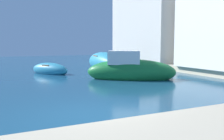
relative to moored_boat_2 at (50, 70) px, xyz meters
The scene contains 8 objects.
ground 11.31m from the moored_boat_2, 94.56° to the right, with size 80.00×80.00×0.00m, color navy.
quay_promenade 12.13m from the moored_boat_2, 73.63° to the right, with size 44.00×32.00×0.50m.
moored_boat_2 is the anchor object (origin of this frame).
moored_boat_3 6.31m from the moored_boat_2, 51.33° to the right, with size 5.55×4.31×2.09m.
moored_boat_6 5.90m from the moored_boat_2, 25.37° to the left, with size 2.39×5.93×1.84m.
waterfront_building_annex 13.27m from the moored_boat_2, 11.56° to the left, with size 7.39×8.65×9.14m.
waterfront_building_far 14.07m from the moored_boat_2, 24.31° to the left, with size 6.18×6.92×8.77m.
quayside_tree 11.36m from the moored_boat_2, ahead, with size 2.93×2.93×4.85m.
Camera 1 is at (-2.52, -6.65, 2.12)m, focal length 39.17 mm.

